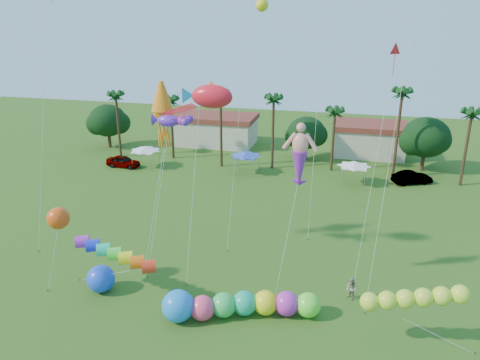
% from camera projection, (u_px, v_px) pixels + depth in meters
% --- Properties ---
extents(tree_line, '(69.46, 8.91, 11.00)m').
position_uv_depth(tree_line, '(324.00, 134.00, 65.46)').
color(tree_line, '#3A2819').
rests_on(tree_line, ground).
extents(buildings_row, '(35.00, 7.00, 4.00)m').
position_uv_depth(buildings_row, '(283.00, 136.00, 73.25)').
color(buildings_row, beige).
rests_on(buildings_row, ground).
extents(tent_row, '(31.00, 4.00, 0.60)m').
position_uv_depth(tent_row, '(245.00, 155.00, 61.20)').
color(tent_row, white).
rests_on(tent_row, ground).
extents(car_a, '(4.81, 2.15, 1.61)m').
position_uv_depth(car_a, '(123.00, 161.00, 64.92)').
color(car_a, '#4C4C54').
rests_on(car_a, ground).
extents(car_b, '(5.17, 3.56, 1.62)m').
position_uv_depth(car_b, '(412.00, 178.00, 58.57)').
color(car_b, '#4C4C54').
rests_on(car_b, ground).
extents(spectator_b, '(1.09, 1.09, 1.78)m').
position_uv_depth(spectator_b, '(351.00, 289.00, 34.96)').
color(spectator_b, gray).
rests_on(spectator_b, ground).
extents(caterpillar_inflatable, '(11.09, 5.02, 2.29)m').
position_uv_depth(caterpillar_inflatable, '(236.00, 305.00, 32.94)').
color(caterpillar_inflatable, '#FF4371').
rests_on(caterpillar_inflatable, ground).
extents(blue_ball, '(2.14, 2.14, 2.14)m').
position_uv_depth(blue_ball, '(101.00, 279.00, 35.96)').
color(blue_ball, '#1C4CFF').
rests_on(blue_ball, ground).
extents(rainbow_tube, '(8.86, 3.22, 3.79)m').
position_uv_depth(rainbow_tube, '(127.00, 264.00, 33.72)').
color(rainbow_tube, red).
rests_on(rainbow_tube, ground).
extents(green_worm, '(10.02, 3.56, 3.76)m').
position_uv_depth(green_worm, '(369.00, 302.00, 29.76)').
color(green_worm, '#C2E733').
rests_on(green_worm, ground).
extents(orange_ball_kite, '(1.79, 2.34, 6.54)m').
position_uv_depth(orange_ball_kite, '(58.00, 218.00, 35.41)').
color(orange_ball_kite, '#F04A13').
rests_on(orange_ball_kite, ground).
extents(merman_kite, '(2.15, 3.87, 12.52)m').
position_uv_depth(merman_kite, '(300.00, 159.00, 34.36)').
color(merman_kite, '#EB9185').
rests_on(merman_kite, ground).
extents(fish_kite, '(5.25, 6.32, 15.25)m').
position_uv_depth(fish_kite, '(212.00, 96.00, 36.41)').
color(fish_kite, red).
rests_on(fish_kite, ground).
extents(squid_kite, '(2.00, 4.62, 15.18)m').
position_uv_depth(squid_kite, '(163.00, 112.00, 39.22)').
color(squid_kite, orange).
rests_on(squid_kite, ground).
extents(lobster_kite, '(3.42, 5.28, 12.79)m').
position_uv_depth(lobster_kite, '(169.00, 121.00, 37.78)').
color(lobster_kite, purple).
rests_on(lobster_kite, ground).
extents(delta_kite_red, '(1.96, 3.54, 18.42)m').
position_uv_depth(delta_kite_red, '(394.00, 56.00, 32.92)').
color(delta_kite_red, red).
rests_on(delta_kite_red, ground).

